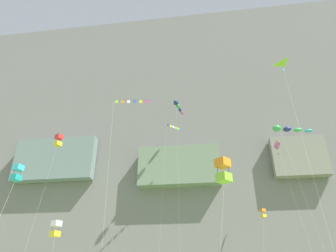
{
  "coord_description": "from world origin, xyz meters",
  "views": [
    {
      "loc": [
        5.67,
        -13.5,
        1.88
      ],
      "look_at": [
        1.25,
        18.82,
        19.46
      ],
      "focal_mm": 32.8,
      "sensor_mm": 36.0,
      "label": 1
    }
  ],
  "objects_px": {
    "kite_banner_low_left": "(128,115)",
    "kite_windsock_high_left": "(178,106)",
    "kite_box_near_cliff": "(223,170)",
    "kite_box_upper_mid": "(17,173)",
    "kite_banner_front_field": "(173,138)",
    "kite_box_mid_left": "(56,229)",
    "kite_box_far_right": "(58,141)",
    "kite_box_high_right": "(263,213)",
    "kite_windsock_low_right": "(286,129)",
    "kite_diamond_high_center": "(278,149)",
    "kite_delta_upper_left": "(286,75)"
  },
  "relations": [
    {
      "from": "kite_banner_low_left",
      "to": "kite_windsock_high_left",
      "type": "bearing_deg",
      "value": 80.85
    },
    {
      "from": "kite_box_near_cliff",
      "to": "kite_box_upper_mid",
      "type": "distance_m",
      "value": 19.16
    },
    {
      "from": "kite_banner_front_field",
      "to": "kite_box_mid_left",
      "type": "height_order",
      "value": "kite_banner_front_field"
    },
    {
      "from": "kite_box_near_cliff",
      "to": "kite_banner_front_field",
      "type": "height_order",
      "value": "kite_banner_front_field"
    },
    {
      "from": "kite_box_far_right",
      "to": "kite_box_high_right",
      "type": "bearing_deg",
      "value": 10.96
    },
    {
      "from": "kite_banner_front_field",
      "to": "kite_box_mid_left",
      "type": "bearing_deg",
      "value": -140.36
    },
    {
      "from": "kite_box_high_right",
      "to": "kite_windsock_low_right",
      "type": "height_order",
      "value": "kite_windsock_low_right"
    },
    {
      "from": "kite_box_near_cliff",
      "to": "kite_box_high_right",
      "type": "bearing_deg",
      "value": 74.73
    },
    {
      "from": "kite_windsock_low_right",
      "to": "kite_banner_front_field",
      "type": "relative_size",
      "value": 0.8
    },
    {
      "from": "kite_box_high_right",
      "to": "kite_banner_front_field",
      "type": "xyz_separation_m",
      "value": [
        -14.72,
        -1.4,
        14.2
      ]
    },
    {
      "from": "kite_diamond_high_center",
      "to": "kite_box_far_right",
      "type": "height_order",
      "value": "kite_box_far_right"
    },
    {
      "from": "kite_banner_front_field",
      "to": "kite_windsock_high_left",
      "type": "height_order",
      "value": "kite_windsock_high_left"
    },
    {
      "from": "kite_diamond_high_center",
      "to": "kite_box_mid_left",
      "type": "relative_size",
      "value": 2.58
    },
    {
      "from": "kite_windsock_low_right",
      "to": "kite_box_upper_mid",
      "type": "bearing_deg",
      "value": -150.05
    },
    {
      "from": "kite_diamond_high_center",
      "to": "kite_banner_low_left",
      "type": "relative_size",
      "value": 1.2
    },
    {
      "from": "kite_windsock_high_left",
      "to": "kite_diamond_high_center",
      "type": "bearing_deg",
      "value": 3.07
    },
    {
      "from": "kite_box_far_right",
      "to": "kite_banner_front_field",
      "type": "distance_m",
      "value": 20.8
    },
    {
      "from": "kite_box_high_right",
      "to": "kite_delta_upper_left",
      "type": "distance_m",
      "value": 25.06
    },
    {
      "from": "kite_banner_low_left",
      "to": "kite_diamond_high_center",
      "type": "bearing_deg",
      "value": 47.05
    },
    {
      "from": "kite_diamond_high_center",
      "to": "kite_delta_upper_left",
      "type": "distance_m",
      "value": 22.12
    },
    {
      "from": "kite_delta_upper_left",
      "to": "kite_diamond_high_center",
      "type": "bearing_deg",
      "value": 82.55
    },
    {
      "from": "kite_box_upper_mid",
      "to": "kite_box_high_right",
      "type": "xyz_separation_m",
      "value": [
        26.38,
        27.82,
        1.54
      ]
    },
    {
      "from": "kite_banner_low_left",
      "to": "kite_box_far_right",
      "type": "relative_size",
      "value": 0.82
    },
    {
      "from": "kite_windsock_low_right",
      "to": "kite_box_far_right",
      "type": "relative_size",
      "value": 0.9
    },
    {
      "from": "kite_box_high_right",
      "to": "kite_box_mid_left",
      "type": "bearing_deg",
      "value": -155.43
    },
    {
      "from": "kite_box_upper_mid",
      "to": "kite_banner_front_field",
      "type": "bearing_deg",
      "value": 66.18
    },
    {
      "from": "kite_banner_low_left",
      "to": "kite_box_mid_left",
      "type": "bearing_deg",
      "value": 139.31
    },
    {
      "from": "kite_box_far_right",
      "to": "kite_box_mid_left",
      "type": "distance_m",
      "value": 18.56
    },
    {
      "from": "kite_box_high_right",
      "to": "kite_banner_front_field",
      "type": "bearing_deg",
      "value": -174.57
    },
    {
      "from": "kite_delta_upper_left",
      "to": "kite_windsock_low_right",
      "type": "distance_m",
      "value": 11.89
    },
    {
      "from": "kite_box_far_right",
      "to": "kite_box_mid_left",
      "type": "relative_size",
      "value": 2.62
    },
    {
      "from": "kite_banner_low_left",
      "to": "kite_box_far_right",
      "type": "xyz_separation_m",
      "value": [
        -17.46,
        16.7,
        5.77
      ]
    },
    {
      "from": "kite_box_upper_mid",
      "to": "kite_delta_upper_left",
      "type": "distance_m",
      "value": 31.03
    },
    {
      "from": "kite_windsock_low_right",
      "to": "kite_box_far_right",
      "type": "height_order",
      "value": "kite_box_far_right"
    },
    {
      "from": "kite_box_near_cliff",
      "to": "kite_windsock_low_right",
      "type": "bearing_deg",
      "value": 56.26
    },
    {
      "from": "kite_windsock_low_right",
      "to": "kite_windsock_high_left",
      "type": "distance_m",
      "value": 22.5
    },
    {
      "from": "kite_box_near_cliff",
      "to": "kite_box_upper_mid",
      "type": "relative_size",
      "value": 1.0
    },
    {
      "from": "kite_delta_upper_left",
      "to": "kite_box_far_right",
      "type": "distance_m",
      "value": 39.29
    },
    {
      "from": "kite_delta_upper_left",
      "to": "kite_box_far_right",
      "type": "bearing_deg",
      "value": 156.64
    },
    {
      "from": "kite_banner_low_left",
      "to": "kite_windsock_high_left",
      "type": "xyz_separation_m",
      "value": [
        3.56,
        22.1,
        14.56
      ]
    },
    {
      "from": "kite_box_upper_mid",
      "to": "kite_banner_front_field",
      "type": "xyz_separation_m",
      "value": [
        11.66,
        26.42,
        15.74
      ]
    },
    {
      "from": "kite_diamond_high_center",
      "to": "kite_box_high_right",
      "type": "xyz_separation_m",
      "value": [
        -4.18,
        0.37,
        -11.29
      ]
    },
    {
      "from": "kite_diamond_high_center",
      "to": "kite_box_high_right",
      "type": "bearing_deg",
      "value": 174.96
    },
    {
      "from": "kite_box_near_cliff",
      "to": "kite_windsock_high_left",
      "type": "relative_size",
      "value": 0.36
    },
    {
      "from": "kite_windsock_high_left",
      "to": "kite_box_mid_left",
      "type": "xyz_separation_m",
      "value": [
        -15.35,
        -11.97,
        -25.2
      ]
    },
    {
      "from": "kite_delta_upper_left",
      "to": "kite_banner_low_left",
      "type": "bearing_deg",
      "value": -176.52
    },
    {
      "from": "kite_banner_low_left",
      "to": "kite_windsock_high_left",
      "type": "distance_m",
      "value": 26.71
    },
    {
      "from": "kite_delta_upper_left",
      "to": "kite_box_far_right",
      "type": "xyz_separation_m",
      "value": [
        -36.06,
        15.57,
        1.04
      ]
    },
    {
      "from": "kite_box_upper_mid",
      "to": "kite_delta_upper_left",
      "type": "height_order",
      "value": "kite_delta_upper_left"
    },
    {
      "from": "kite_box_near_cliff",
      "to": "kite_box_upper_mid",
      "type": "bearing_deg",
      "value": -176.32
    }
  ]
}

